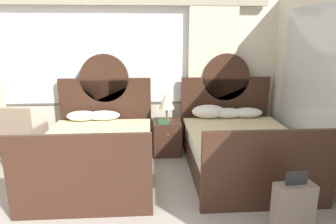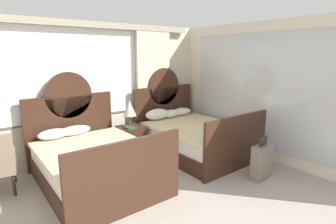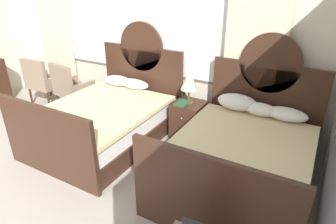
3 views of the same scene
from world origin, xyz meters
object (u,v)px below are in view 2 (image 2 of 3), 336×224
at_px(table_lamp_on_nightstand, 129,108).
at_px(bed_near_mirror, 192,136).
at_px(bed_near_window, 94,162).
at_px(nightstand_between_beds, 131,140).
at_px(suitcase_on_floor, 261,162).
at_px(book_on_nightstand, 129,127).

bearing_deg(table_lamp_on_nightstand, bed_near_mirror, -32.81).
height_order(bed_near_window, nightstand_between_beds, bed_near_window).
bearing_deg(table_lamp_on_nightstand, nightstand_between_beds, 31.71).
bearing_deg(nightstand_between_beds, bed_near_mirror, -33.09).
bearing_deg(nightstand_between_beds, suitcase_on_floor, -63.07).
height_order(table_lamp_on_nightstand, suitcase_on_floor, table_lamp_on_nightstand).
relative_size(bed_near_mirror, nightstand_between_beds, 3.67).
bearing_deg(table_lamp_on_nightstand, bed_near_window, -146.54).
bearing_deg(suitcase_on_floor, bed_near_window, 145.09).
relative_size(bed_near_window, book_on_nightstand, 8.57).
bearing_deg(bed_near_mirror, suitcase_on_floor, -87.01).
bearing_deg(bed_near_mirror, book_on_nightstand, 152.12).
relative_size(bed_near_window, suitcase_on_floor, 3.00).
height_order(bed_near_window, table_lamp_on_nightstand, bed_near_window).
height_order(table_lamp_on_nightstand, book_on_nightstand, table_lamp_on_nightstand).
bearing_deg(book_on_nightstand, bed_near_mirror, -27.88).
distance_m(bed_near_mirror, nightstand_between_beds, 1.31).
xyz_separation_m(bed_near_mirror, book_on_nightstand, (-1.17, 0.62, 0.25)).
relative_size(table_lamp_on_nightstand, book_on_nightstand, 2.14).
xyz_separation_m(bed_near_window, nightstand_between_beds, (1.10, 0.73, -0.06)).
height_order(bed_near_mirror, book_on_nightstand, bed_near_mirror).
relative_size(bed_near_mirror, suitcase_on_floor, 3.00).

